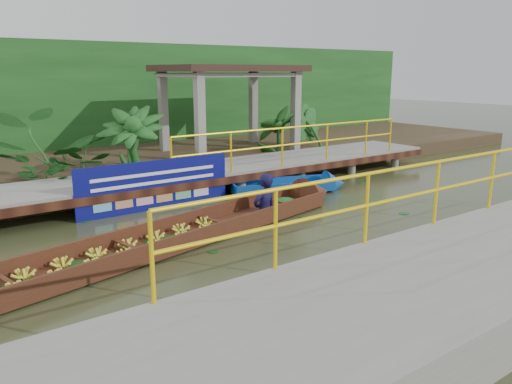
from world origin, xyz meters
TOP-DOWN VIEW (x-y plane):
  - ground at (0.00, 0.00)m, footprint 80.00×80.00m
  - land_strip at (0.00, 7.50)m, footprint 30.00×8.00m
  - far_dock at (0.02, 3.43)m, footprint 16.00×2.06m
  - near_dock at (1.00, -4.20)m, footprint 18.00×2.40m
  - pavilion at (3.00, 6.30)m, footprint 4.40×3.00m
  - foliage_backdrop at (0.00, 10.00)m, footprint 30.00×0.80m
  - vendor_boat at (-1.87, 0.21)m, footprint 9.52×2.89m
  - moored_blue_boat at (2.53, 1.84)m, footprint 3.12×1.76m
  - blue_banner at (-1.43, 2.48)m, footprint 3.59×0.04m
  - tropical_plants at (-1.08, 5.30)m, footprint 14.28×1.28m

SIDE VIEW (x-z plane):
  - ground at x=0.00m, z-range 0.00..0.00m
  - moored_blue_boat at x=2.53m, z-range -0.23..0.49m
  - land_strip at x=0.00m, z-range 0.00..0.45m
  - vendor_boat at x=-1.87m, z-range -0.81..1.27m
  - near_dock at x=1.00m, z-range -0.56..1.16m
  - far_dock at x=0.02m, z-range -0.35..1.30m
  - blue_banner at x=-1.43m, z-range -0.01..1.12m
  - tropical_plants at x=-1.08m, z-range 0.45..2.05m
  - foliage_backdrop at x=0.00m, z-range 0.00..4.00m
  - pavilion at x=3.00m, z-range 1.32..4.32m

